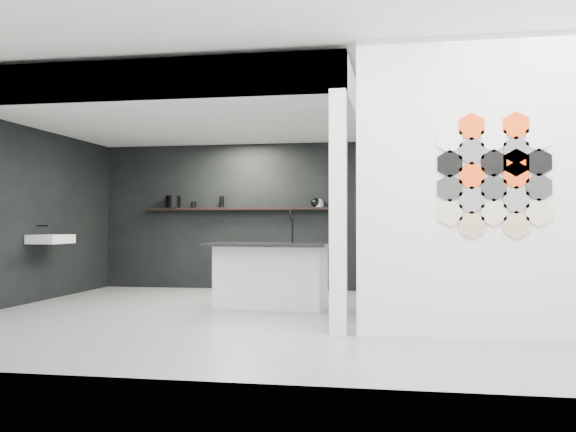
# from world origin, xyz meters

# --- Properties ---
(floor) EXTENTS (7.00, 6.00, 0.01)m
(floor) POSITION_xyz_m (0.00, 0.00, -0.01)
(floor) COLOR slate
(partition_panel) EXTENTS (2.45, 0.15, 2.80)m
(partition_panel) POSITION_xyz_m (2.23, -1.00, 1.40)
(partition_panel) COLOR silver
(partition_panel) RESTS_ON floor
(bay_clad_back) EXTENTS (4.40, 0.04, 2.35)m
(bay_clad_back) POSITION_xyz_m (-1.30, 2.97, 1.18)
(bay_clad_back) COLOR black
(bay_clad_back) RESTS_ON floor
(bay_clad_left) EXTENTS (0.04, 4.00, 2.35)m
(bay_clad_left) POSITION_xyz_m (-3.47, 1.00, 1.18)
(bay_clad_left) COLOR black
(bay_clad_left) RESTS_ON floor
(bulkhead) EXTENTS (4.40, 4.00, 0.40)m
(bulkhead) POSITION_xyz_m (-1.30, 1.00, 2.55)
(bulkhead) COLOR silver
(bulkhead) RESTS_ON corner_column
(corner_column) EXTENTS (0.16, 0.16, 2.35)m
(corner_column) POSITION_xyz_m (0.82, -1.00, 1.18)
(corner_column) COLOR silver
(corner_column) RESTS_ON floor
(fascia_beam) EXTENTS (4.40, 0.16, 0.40)m
(fascia_beam) POSITION_xyz_m (-1.30, -0.92, 2.55)
(fascia_beam) COLOR silver
(fascia_beam) RESTS_ON corner_column
(wall_basin) EXTENTS (0.40, 0.60, 0.12)m
(wall_basin) POSITION_xyz_m (-3.24, 0.80, 0.85)
(wall_basin) COLOR silver
(wall_basin) RESTS_ON bay_clad_left
(display_shelf) EXTENTS (3.00, 0.15, 0.04)m
(display_shelf) POSITION_xyz_m (-1.20, 2.87, 1.30)
(display_shelf) COLOR black
(display_shelf) RESTS_ON bay_clad_back
(kitchen_island) EXTENTS (1.60, 0.81, 1.24)m
(kitchen_island) POSITION_xyz_m (-0.20, 0.71, 0.42)
(kitchen_island) COLOR silver
(kitchen_island) RESTS_ON floor
(stockpot) EXTENTS (0.27, 0.27, 0.20)m
(stockpot) POSITION_xyz_m (-2.27, 2.87, 1.42)
(stockpot) COLOR black
(stockpot) RESTS_ON display_shelf
(kettle) EXTENTS (0.20, 0.20, 0.14)m
(kettle) POSITION_xyz_m (0.10, 2.87, 1.39)
(kettle) COLOR black
(kettle) RESTS_ON display_shelf
(glass_bowl) EXTENTS (0.13, 0.13, 0.09)m
(glass_bowl) POSITION_xyz_m (0.15, 2.87, 1.37)
(glass_bowl) COLOR gray
(glass_bowl) RESTS_ON display_shelf
(glass_vase) EXTENTS (0.10, 0.10, 0.13)m
(glass_vase) POSITION_xyz_m (0.15, 2.87, 1.38)
(glass_vase) COLOR gray
(glass_vase) RESTS_ON display_shelf
(bottle_dark) EXTENTS (0.07, 0.07, 0.18)m
(bottle_dark) POSITION_xyz_m (-1.44, 2.87, 1.41)
(bottle_dark) COLOR black
(bottle_dark) RESTS_ON display_shelf
(utensil_cup) EXTENTS (0.09, 0.09, 0.10)m
(utensil_cup) POSITION_xyz_m (-1.92, 2.87, 1.37)
(utensil_cup) COLOR black
(utensil_cup) RESTS_ON display_shelf
(hex_tile_cluster) EXTENTS (1.04, 0.02, 1.16)m
(hex_tile_cluster) POSITION_xyz_m (2.26, -1.09, 1.50)
(hex_tile_cluster) COLOR beige
(hex_tile_cluster) RESTS_ON partition_panel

